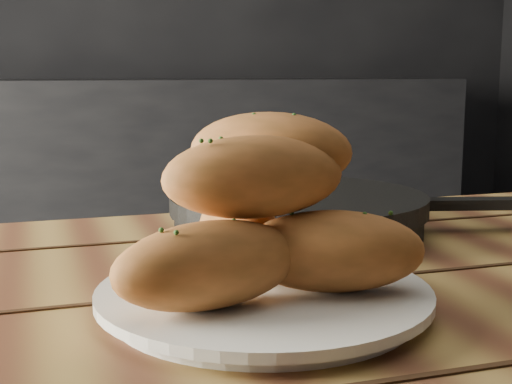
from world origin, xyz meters
name	(u,v)px	position (x,y,z in m)	size (l,w,h in m)	color
counter	(113,194)	(0.00, 1.70, 0.45)	(2.80, 0.60, 0.90)	black
plate	(264,298)	(-0.14, -0.63, 0.76)	(0.26, 0.26, 0.02)	white
bread_rolls	(261,216)	(-0.14, -0.62, 0.82)	(0.25, 0.20, 0.13)	#BA6833
skillet	(300,213)	(-0.02, -0.39, 0.77)	(0.42, 0.29, 0.05)	black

